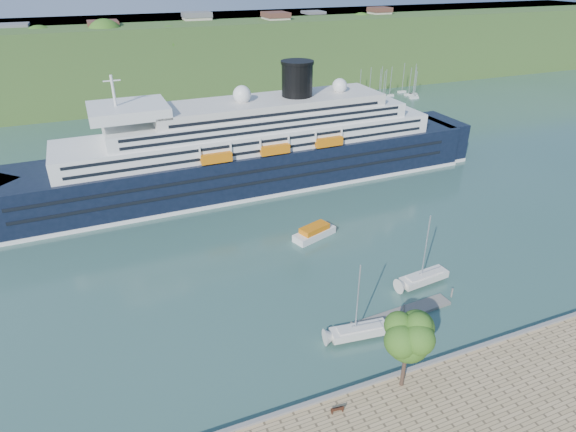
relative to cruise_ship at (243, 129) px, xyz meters
The scene contains 10 objects.
ground 57.47m from the cruise_ship, 89.35° to the right, with size 400.00×400.00×0.00m, color #2F554C.
far_hillside 88.82m from the cruise_ship, 89.59° to the left, with size 400.00×50.00×24.00m, color #314F1F.
quay_coping 57.44m from the cruise_ship, 89.35° to the right, with size 220.00×0.50×0.30m, color slate.
cruise_ship is the anchor object (origin of this frame).
park_bench 59.90m from the cruise_ship, 98.81° to the right, with size 1.35×0.55×0.86m, color #3F1E12, non-canonical shape.
promenade_tree 58.01m from the cruise_ship, 91.08° to the right, with size 6.04×6.04×10.01m, color #2E5616, non-canonical shape.
floating_pontoon 48.83m from the cruise_ship, 84.55° to the right, with size 18.06×2.21×0.40m, color gray, non-canonical shape.
sailboat_white_near 49.21m from the cruise_ship, 91.27° to the right, with size 7.88×2.19×10.18m, color silver, non-canonical shape.
sailboat_white_far 44.83m from the cruise_ship, 72.96° to the right, with size 8.23×2.29×10.63m, color silver, non-canonical shape.
tender_launch 27.18m from the cruise_ship, 80.38° to the right, with size 7.73×2.64×2.14m, color orange, non-canonical shape.
Camera 1 is at (-26.68, -31.05, 40.49)m, focal length 30.00 mm.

